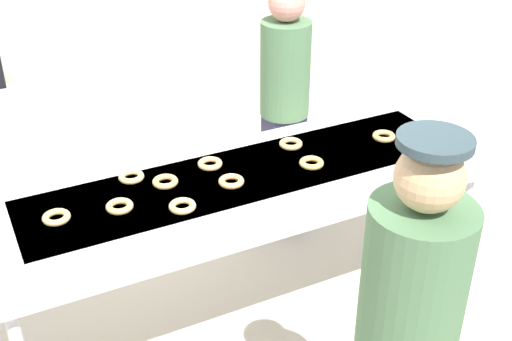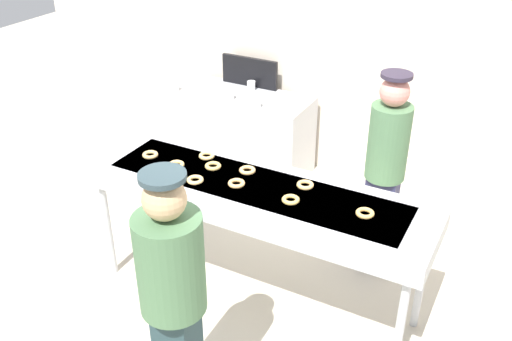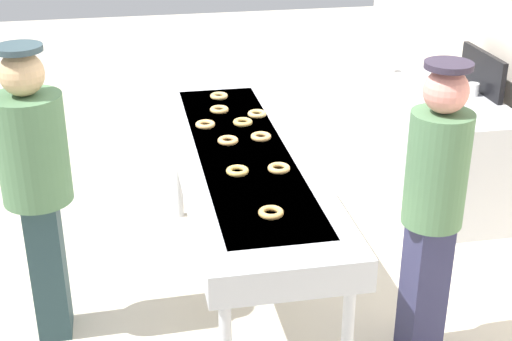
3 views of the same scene
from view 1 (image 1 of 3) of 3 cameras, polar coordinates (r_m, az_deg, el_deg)
ground_plane at (r=3.78m, az=-0.64°, el=-13.60°), size 16.00×16.00×0.00m
fryer_conveyor at (r=3.21m, az=-0.73°, el=-1.49°), size 2.55×0.72×1.01m
glazed_donut_0 at (r=3.07m, az=-2.14°, el=-0.94°), size 0.16×0.16×0.03m
glazed_donut_1 at (r=2.95m, az=-16.82°, el=-3.83°), size 0.14×0.14×0.03m
glazed_donut_2 at (r=3.16m, az=-10.68°, el=-0.53°), size 0.12×0.12×0.03m
glazed_donut_3 at (r=3.23m, az=-3.98°, el=0.59°), size 0.14×0.14×0.03m
glazed_donut_4 at (r=3.24m, az=4.80°, el=0.65°), size 0.17×0.17×0.03m
glazed_donut_5 at (r=3.55m, az=10.90°, el=2.95°), size 0.13×0.13×0.03m
glazed_donut_6 at (r=3.10m, az=-7.82°, el=-0.96°), size 0.17×0.17×0.03m
glazed_donut_7 at (r=3.41m, az=3.01°, el=2.31°), size 0.14×0.14×0.03m
glazed_donut_8 at (r=2.95m, az=-11.66°, el=-3.04°), size 0.16×0.16×0.03m
glazed_donut_9 at (r=2.91m, az=-6.36°, el=-3.06°), size 0.17×0.17×0.03m
worker_baker at (r=4.18m, az=2.48°, el=6.27°), size 0.31×0.31×1.67m
customer_waiting at (r=2.47m, az=13.02°, el=-12.04°), size 0.37×0.37×1.70m
paper_cup_1 at (r=4.46m, az=-20.80°, el=5.36°), size 0.09×0.09×0.09m
paper_cup_3 at (r=4.40m, az=-19.69°, el=5.22°), size 0.09×0.09×0.09m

